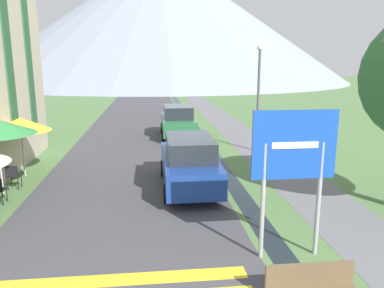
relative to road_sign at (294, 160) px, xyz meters
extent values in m
plane|color=#517542|center=(-1.34, 15.53, -2.23)|extent=(160.00, 160.00, 0.00)
cube|color=#424247|center=(-3.84, 25.53, -2.22)|extent=(6.40, 60.00, 0.01)
cube|color=slate|center=(2.26, 25.53, -2.22)|extent=(2.20, 60.00, 0.01)
cube|color=black|center=(-0.14, 25.53, -2.23)|extent=(0.60, 60.00, 0.00)
cube|color=yellow|center=(-3.84, -0.57, -2.22)|extent=(5.44, 0.44, 0.01)
cone|color=gray|center=(-0.23, 78.10, 11.17)|extent=(78.60, 78.60, 26.79)
cube|color=#285633|center=(-8.24, 7.53, 3.75)|extent=(0.06, 0.70, 8.96)
cube|color=#285633|center=(-8.24, 9.95, 3.75)|extent=(0.06, 0.70, 8.96)
cylinder|color=#9E9EA3|center=(-0.64, 0.02, -0.92)|extent=(0.10, 0.10, 2.62)
cylinder|color=#9E9EA3|center=(0.64, 0.02, -0.92)|extent=(0.10, 0.10, 2.62)
cube|color=#1947B7|center=(0.00, 0.00, 0.34)|extent=(1.85, 0.05, 1.49)
cube|color=white|center=(0.00, -0.03, 0.34)|extent=(1.02, 0.02, 0.14)
cube|color=brown|center=(-0.14, -1.45, -1.80)|extent=(1.70, 0.08, 0.45)
cube|color=navy|center=(-1.74, 4.92, -1.51)|extent=(1.78, 4.53, 0.84)
cube|color=#23282D|center=(-1.74, 4.70, -0.75)|extent=(1.51, 2.49, 0.68)
cylinder|color=black|center=(-2.59, 6.33, -1.93)|extent=(0.18, 0.60, 0.60)
cylinder|color=black|center=(-0.89, 6.33, -1.93)|extent=(0.18, 0.60, 0.60)
cylinder|color=black|center=(-2.59, 3.52, -1.93)|extent=(0.18, 0.60, 0.60)
cylinder|color=black|center=(-0.89, 3.52, -1.93)|extent=(0.18, 0.60, 0.60)
cube|color=#28663D|center=(-1.47, 13.89, -1.51)|extent=(1.83, 4.18, 0.84)
cube|color=#23282D|center=(-1.47, 13.68, -0.75)|extent=(1.55, 2.30, 0.68)
cylinder|color=black|center=(-2.34, 15.18, -1.93)|extent=(0.18, 0.60, 0.60)
cylinder|color=black|center=(-0.60, 15.18, -1.93)|extent=(0.18, 0.60, 0.60)
cylinder|color=black|center=(-2.34, 12.59, -1.93)|extent=(0.18, 0.60, 0.60)
cylinder|color=black|center=(-0.60, 12.59, -1.93)|extent=(0.18, 0.60, 0.60)
cube|color=black|center=(-7.73, 5.44, -1.78)|extent=(0.40, 0.40, 0.04)
cube|color=black|center=(-7.73, 5.26, -1.58)|extent=(0.40, 0.04, 0.40)
cylinder|color=black|center=(-7.90, 5.61, -2.00)|extent=(0.03, 0.03, 0.45)
cylinder|color=black|center=(-7.56, 5.61, -2.00)|extent=(0.03, 0.03, 0.45)
cylinder|color=black|center=(-7.90, 5.27, -2.00)|extent=(0.03, 0.03, 0.45)
cylinder|color=black|center=(-7.56, 5.27, -2.00)|extent=(0.03, 0.03, 0.45)
cylinder|color=black|center=(-7.55, 4.20, -2.00)|extent=(0.03, 0.03, 0.45)
cylinder|color=black|center=(-7.55, 3.86, -2.00)|extent=(0.03, 0.03, 0.45)
cylinder|color=#B7B2A8|center=(-7.84, 4.69, -1.03)|extent=(0.06, 0.06, 2.40)
cylinder|color=#B7B2A8|center=(-7.86, 6.93, -1.18)|extent=(0.06, 0.06, 2.10)
cone|color=yellow|center=(-7.86, 6.93, -0.23)|extent=(2.21, 2.21, 0.50)
cylinder|color=#515156|center=(2.10, 9.98, 0.16)|extent=(0.12, 0.12, 4.78)
sphere|color=silver|center=(2.10, 9.98, 2.68)|extent=(0.28, 0.28, 0.28)
camera|label=1|loc=(-3.01, -7.43, 2.08)|focal=35.00mm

